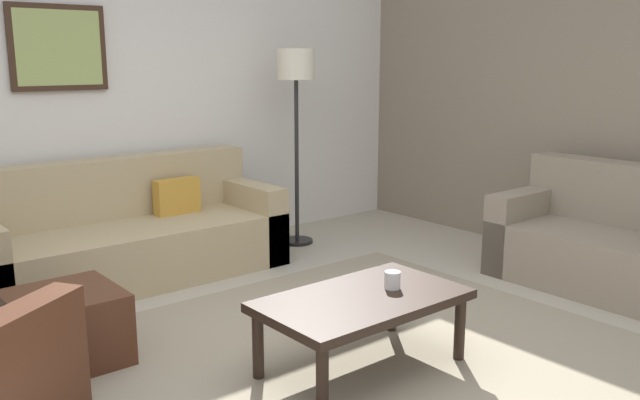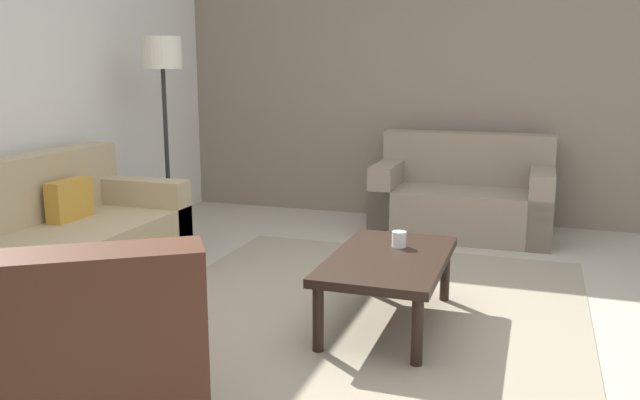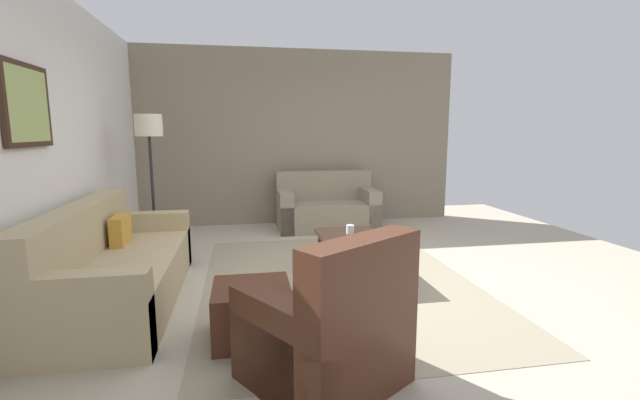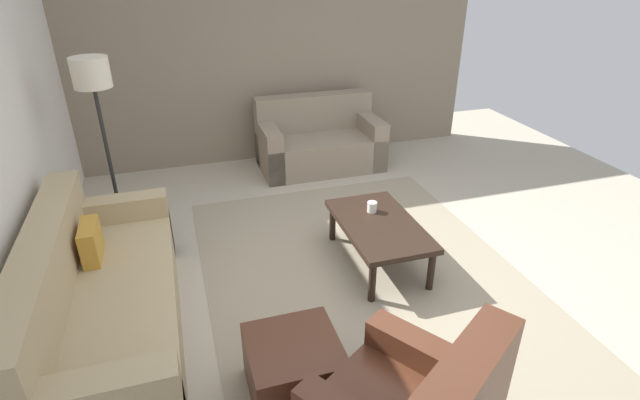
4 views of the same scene
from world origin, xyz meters
The scene contains 12 objects.
ground_plane centered at (0.00, 0.00, 0.00)m, with size 8.00×8.00×0.00m, color #B2A893.
rear_partition centered at (0.00, 2.60, 1.40)m, with size 6.00×0.12×2.80m, color silver.
stone_feature_panel centered at (3.00, 0.00, 1.40)m, with size 0.12×5.20×2.80m, color gray.
area_rug centered at (0.00, 0.00, 0.00)m, with size 3.53×2.65×0.01m, color gray.
couch_main centered at (-0.15, 2.10, 0.30)m, with size 2.28×0.91×0.88m.
couch_loveseat centered at (2.48, -0.35, 0.30)m, with size 0.83×1.52×0.88m.
armchair_leather centered at (-1.72, 0.43, 0.31)m, with size 1.11×1.11×0.95m.
ottoman centered at (-1.03, 0.88, 0.20)m, with size 0.56×0.56×0.40m, color #4C2819.
coffee_table centered at (0.16, -0.19, 0.36)m, with size 1.10×0.64×0.41m.
cup centered at (0.36, -0.21, 0.46)m, with size 0.09×0.09×0.09m, color white.
lamp_standing centered at (1.42, 2.01, 1.41)m, with size 0.32×0.32×1.71m.
framed_artwork centered at (-0.40, 2.51, 1.71)m, with size 0.70×0.04×0.63m.
Camera 3 is at (-4.05, 0.92, 1.52)m, focal length 24.07 mm.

